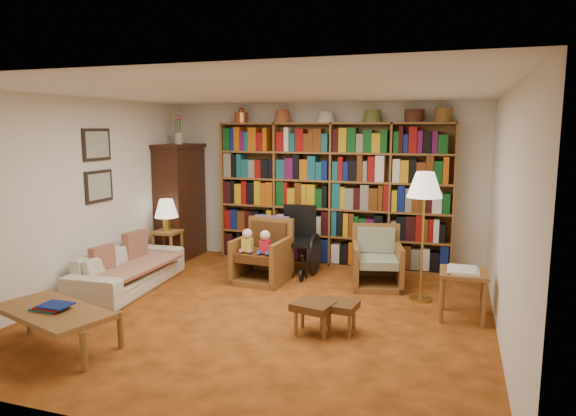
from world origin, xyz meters
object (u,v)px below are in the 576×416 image
at_px(armchair_leather, 264,255).
at_px(floor_lamp, 425,190).
at_px(sofa, 129,268).
at_px(footstool_a, 313,308).
at_px(armchair_sage, 378,263).
at_px(wheelchair, 297,243).
at_px(side_table_papers, 463,279).
at_px(coffee_table, 53,314).
at_px(footstool_b, 338,307).
at_px(side_table_lamp, 167,240).

height_order(armchair_leather, floor_lamp, floor_lamp).
relative_size(sofa, floor_lamp, 1.17).
bearing_deg(footstool_a, floor_lamp, 55.56).
distance_m(armchair_leather, armchair_sage, 1.58).
bearing_deg(wheelchair, armchair_leather, -125.19).
relative_size(wheelchair, side_table_papers, 1.74).
relative_size(wheelchair, coffee_table, 0.75).
relative_size(wheelchair, footstool_b, 2.38).
bearing_deg(armchair_sage, footstool_b, -94.77).
bearing_deg(side_table_papers, floor_lamp, 135.17).
relative_size(sofa, footstool_b, 4.48).
relative_size(armchair_sage, side_table_papers, 1.43).
relative_size(sofa, side_table_lamp, 3.34).
distance_m(floor_lamp, coffee_table, 4.26).
relative_size(armchair_leather, wheelchair, 0.88).
height_order(side_table_lamp, wheelchair, wheelchair).
bearing_deg(side_table_lamp, side_table_papers, -11.63).
distance_m(side_table_lamp, footstool_a, 3.38).
distance_m(armchair_sage, wheelchair, 1.25).
height_order(floor_lamp, footstool_b, floor_lamp).
bearing_deg(side_table_lamp, coffee_table, -78.75).
height_order(footstool_a, footstool_b, footstool_a).
xyz_separation_m(footstool_a, footstool_b, (0.24, 0.13, -0.01)).
distance_m(footstool_a, coffee_table, 2.53).
xyz_separation_m(sofa, wheelchair, (1.90, 1.42, 0.18)).
distance_m(sofa, footstool_a, 2.82).
distance_m(footstool_b, coffee_table, 2.80).
bearing_deg(side_table_lamp, footstool_a, -32.95).
bearing_deg(sofa, footstool_a, -109.08).
distance_m(floor_lamp, footstool_a, 2.06).
distance_m(side_table_papers, footstool_a, 1.76).
xyz_separation_m(floor_lamp, footstool_b, (-0.75, -1.31, -1.11)).
relative_size(armchair_leather, footstool_b, 2.08).
height_order(sofa, side_table_lamp, side_table_lamp).
bearing_deg(floor_lamp, footstool_a, -124.44).
height_order(side_table_papers, footstool_a, side_table_papers).
height_order(sofa, side_table_papers, side_table_papers).
bearing_deg(side_table_papers, wheelchair, 153.13).
height_order(armchair_sage, side_table_papers, armchair_sage).
bearing_deg(footstool_b, armchair_leather, 132.86).
height_order(armchair_sage, footstool_a, armchair_sage).
bearing_deg(armchair_sage, sofa, -158.99).
relative_size(side_table_papers, footstool_a, 1.25).
bearing_deg(side_table_lamp, sofa, -84.97).
distance_m(wheelchair, footstool_b, 2.27).
bearing_deg(coffee_table, side_table_lamp, 101.25).
relative_size(floor_lamp, coffee_table, 1.20).
height_order(footstool_a, coffee_table, coffee_table).
xyz_separation_m(armchair_sage, side_table_papers, (1.08, -0.94, 0.15)).
bearing_deg(armchair_sage, side_table_lamp, -178.94).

